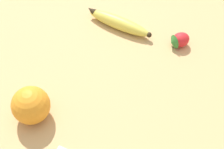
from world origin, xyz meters
name	(u,v)px	position (x,y,z in m)	size (l,w,h in m)	color
ground_plane	(118,91)	(0.00, 0.00, 0.00)	(3.00, 3.00, 0.00)	tan
banana	(118,23)	(-0.19, -0.10, 0.02)	(0.04, 0.20, 0.04)	#DBCC4C
orange	(31,105)	(0.15, -0.13, 0.04)	(0.08, 0.08, 0.08)	orange
strawberry	(179,40)	(-0.21, 0.07, 0.02)	(0.06, 0.06, 0.04)	red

